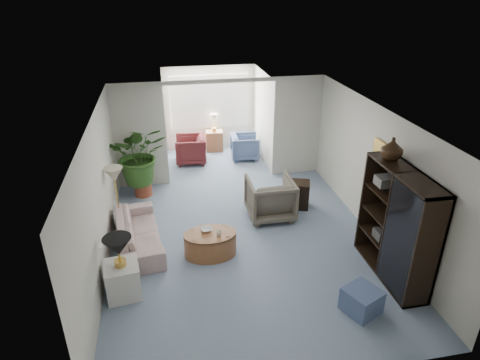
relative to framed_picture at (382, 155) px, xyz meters
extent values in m
plane|color=gray|center=(-2.46, 0.10, -1.70)|extent=(6.00, 6.00, 0.00)
plane|color=gray|center=(-2.46, 4.20, -1.70)|extent=(2.60, 2.60, 0.00)
cube|color=beige|center=(-4.36, 3.10, -0.45)|extent=(1.20, 0.12, 2.50)
cube|color=beige|center=(-0.56, 3.10, -0.45)|extent=(1.20, 0.12, 2.50)
cube|color=beige|center=(-2.46, 3.10, 0.75)|extent=(2.60, 0.12, 0.10)
cube|color=white|center=(-2.46, 5.28, -0.30)|extent=(2.20, 0.02, 1.50)
cube|color=white|center=(-2.46, 5.25, -0.30)|extent=(2.20, 0.02, 1.50)
cube|color=#B1A38D|center=(0.00, 0.00, 0.00)|extent=(0.04, 0.50, 0.40)
imported|color=beige|center=(-4.43, 0.51, -1.42)|extent=(0.98, 2.00, 0.56)
cube|color=silver|center=(-4.63, -0.84, -1.42)|extent=(0.58, 0.58, 0.57)
cone|color=black|center=(-4.63, -0.84, -0.78)|extent=(0.44, 0.44, 0.30)
cone|color=beige|center=(-4.79, 1.07, -0.45)|extent=(0.36, 0.36, 0.28)
cylinder|color=#905E34|center=(-3.15, -0.03, -1.47)|extent=(1.05, 1.05, 0.45)
imported|color=silver|center=(-3.20, 0.07, -1.23)|extent=(0.22, 0.22, 0.05)
imported|color=beige|center=(-3.00, -0.13, -1.20)|extent=(0.11, 0.11, 0.09)
imported|color=#655F4F|center=(-1.75, 1.08, -1.27)|extent=(0.93, 0.95, 0.87)
cube|color=black|center=(-1.05, 1.38, -1.40)|extent=(0.60, 0.54, 0.59)
cube|color=black|center=(-0.23, -1.13, -0.75)|extent=(0.46, 1.72, 1.91)
imported|color=black|center=(-0.23, -0.63, 0.39)|extent=(0.35, 0.35, 0.37)
cube|color=slate|center=(-1.10, -1.89, -1.51)|extent=(0.64, 0.64, 0.39)
cylinder|color=brown|center=(-4.38, 2.58, -1.54)|extent=(0.40, 0.40, 0.32)
imported|color=#2B531C|center=(-4.38, 2.58, -0.68)|extent=(1.26, 1.09, 1.40)
imported|color=slate|center=(-1.63, 4.29, -1.36)|extent=(0.81, 0.79, 0.68)
imported|color=#591E1E|center=(-3.13, 4.29, -1.33)|extent=(0.88, 0.86, 0.74)
cube|color=#905E34|center=(-2.38, 5.04, -1.41)|extent=(0.51, 0.41, 0.59)
cube|color=black|center=(-0.28, -1.66, -1.06)|extent=(0.30, 0.26, 0.16)
cube|color=#504E4B|center=(-0.28, -0.68, -0.16)|extent=(0.30, 0.26, 0.16)
cube|color=#2E2B29|center=(-0.28, -0.90, -1.06)|extent=(0.30, 0.26, 0.16)
cube|color=#464240|center=(-0.28, -1.35, -0.61)|extent=(0.30, 0.26, 0.16)
camera|label=1|loc=(-3.80, -6.28, 2.84)|focal=31.15mm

